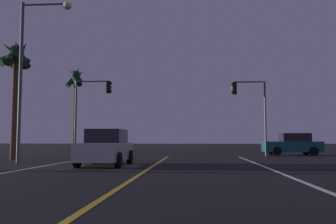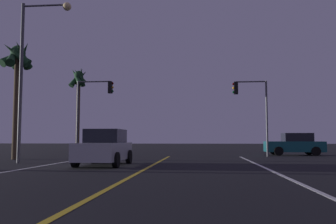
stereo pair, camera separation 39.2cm
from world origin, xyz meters
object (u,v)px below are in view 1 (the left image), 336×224
Objects in this scene: palm_tree_left_mid at (16,63)px; car_oncoming at (106,148)px; traffic_light_near_left at (93,100)px; car_crossing_side at (292,145)px; palm_tree_left_far at (76,84)px; street_lamp_left_mid at (32,60)px; traffic_light_near_right at (249,101)px.

car_oncoming is at bearing -32.01° from palm_tree_left_mid.
palm_tree_left_mid reaches higher than traffic_light_near_left.
car_crossing_side is 21.06m from palm_tree_left_far.
street_lamp_left_mid is 0.98× the size of palm_tree_left_far.
street_lamp_left_mid is (-15.96, -10.57, 4.55)m from car_crossing_side.
car_oncoming is at bearing -14.85° from street_lamp_left_mid.
car_oncoming is at bearing -69.85° from traffic_light_near_left.
palm_tree_left_far is at bearing -27.31° from traffic_light_near_right.
palm_tree_left_far is at bearing -156.56° from car_oncoming.
street_lamp_left_mid is 16.84m from palm_tree_left_far.
traffic_light_near_left is 0.67× the size of street_lamp_left_mid.
traffic_light_near_left is 8.44m from street_lamp_left_mid.
traffic_light_near_left is at bearing -159.85° from car_oncoming.
street_lamp_left_mid reaches higher than palm_tree_left_mid.
car_crossing_side is (11.72, 11.69, 0.00)m from car_oncoming.
car_oncoming is 10.60m from traffic_light_near_left.
palm_tree_left_mid reaches higher than car_oncoming.
palm_tree_left_mid is (-14.92, -5.20, 1.89)m from traffic_light_near_right.
street_lamp_left_mid is (-12.37, -8.32, 1.36)m from traffic_light_near_right.
car_oncoming is 0.58× the size of palm_tree_left_mid.
palm_tree_left_far is at bearing 93.54° from palm_tree_left_mid.
palm_tree_left_mid is (-2.55, 3.12, 0.53)m from street_lamp_left_mid.
palm_tree_left_mid is at bearing 129.25° from street_lamp_left_mid.
car_oncoming is 0.76× the size of traffic_light_near_left.
street_lamp_left_mid is 1.14× the size of palm_tree_left_mid.
palm_tree_left_mid is at bearing -86.46° from palm_tree_left_far.
traffic_light_near_left reaches higher than traffic_light_near_right.
street_lamp_left_mid is (-0.78, -8.32, 1.21)m from traffic_light_near_left.
street_lamp_left_mid is at bearing -50.75° from palm_tree_left_mid.
traffic_light_near_right reaches higher than car_oncoming.
traffic_light_near_left is 6.42m from palm_tree_left_mid.
palm_tree_left_mid is (-18.51, -7.45, 5.08)m from car_crossing_side.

